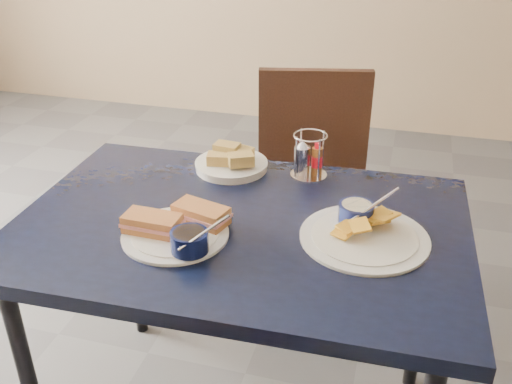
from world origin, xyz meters
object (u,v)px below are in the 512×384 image
(dining_table, at_px, (241,244))
(plantain_plate, at_px, (362,229))
(chair_far, at_px, (317,176))
(sandwich_plate, at_px, (179,228))
(condiment_caddy, at_px, (308,158))
(bread_basket, at_px, (232,162))

(dining_table, height_order, plantain_plate, plantain_plate)
(chair_far, bearing_deg, sandwich_plate, -102.83)
(condiment_caddy, bearing_deg, bread_basket, -175.16)
(dining_table, bearing_deg, plantain_plate, 3.79)
(dining_table, xyz_separation_m, bread_basket, (-0.12, 0.29, 0.09))
(chair_far, distance_m, sandwich_plate, 0.94)
(bread_basket, bearing_deg, condiment_caddy, 4.84)
(plantain_plate, xyz_separation_m, condiment_caddy, (-0.20, 0.29, 0.04))
(plantain_plate, height_order, bread_basket, plantain_plate)
(dining_table, relative_size, sandwich_plate, 3.99)
(sandwich_plate, bearing_deg, condiment_caddy, 60.45)
(chair_far, xyz_separation_m, bread_basket, (-0.19, -0.48, 0.25))
(dining_table, height_order, chair_far, chair_far)
(condiment_caddy, bearing_deg, dining_table, -110.12)
(chair_far, relative_size, bread_basket, 4.19)
(sandwich_plate, bearing_deg, plantain_plate, 16.83)
(dining_table, xyz_separation_m, sandwich_plate, (-0.13, -0.11, 0.09))
(plantain_plate, xyz_separation_m, bread_basket, (-0.43, 0.27, 0.01))
(chair_far, distance_m, bread_basket, 0.57)
(sandwich_plate, relative_size, bread_basket, 1.36)
(bread_basket, distance_m, condiment_caddy, 0.24)
(sandwich_plate, height_order, condiment_caddy, condiment_caddy)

